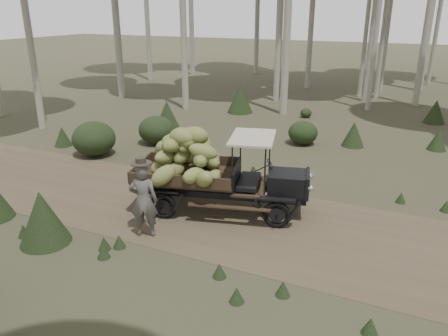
% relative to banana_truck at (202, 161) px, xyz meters
% --- Properties ---
extents(ground, '(120.00, 120.00, 0.00)m').
position_rel_banana_truck_xyz_m(ground, '(2.85, -0.21, -1.28)').
color(ground, '#473D2B').
rests_on(ground, ground).
extents(dirt_track, '(70.00, 4.00, 0.01)m').
position_rel_banana_truck_xyz_m(dirt_track, '(2.85, -0.21, -1.28)').
color(dirt_track, brown).
rests_on(dirt_track, ground).
extents(banana_truck, '(4.47, 2.70, 2.19)m').
position_rel_banana_truck_xyz_m(banana_truck, '(0.00, 0.00, 0.00)').
color(banana_truck, black).
rests_on(banana_truck, ground).
extents(farmer, '(0.72, 0.61, 1.84)m').
position_rel_banana_truck_xyz_m(farmer, '(-0.51, -1.78, -0.41)').
color(farmer, '#524F4B').
rests_on(farmer, ground).
extents(undergrowth, '(20.93, 22.44, 1.37)m').
position_rel_banana_truck_xyz_m(undergrowth, '(0.72, 1.62, -0.73)').
color(undergrowth, '#233319').
rests_on(undergrowth, ground).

